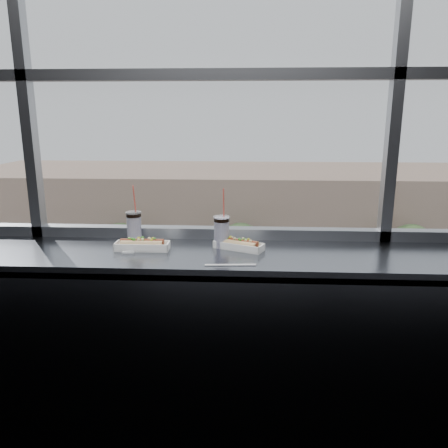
# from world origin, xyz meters

# --- Properties ---
(wall_back_lower) EXTENTS (6.00, 0.00, 6.00)m
(wall_back_lower) POSITION_xyz_m (0.00, 1.50, 0.55)
(wall_back_lower) COLOR black
(wall_back_lower) RESTS_ON ground
(window_glass) EXTENTS (6.00, 0.00, 6.00)m
(window_glass) POSITION_xyz_m (0.00, 1.52, 2.30)
(window_glass) COLOR silver
(window_glass) RESTS_ON ground
(window_mullions) EXTENTS (6.00, 0.08, 2.40)m
(window_mullions) POSITION_xyz_m (0.00, 1.50, 2.30)
(window_mullions) COLOR gray
(window_mullions) RESTS_ON ground
(counter) EXTENTS (6.00, 0.55, 0.06)m
(counter) POSITION_xyz_m (0.00, 1.23, 1.07)
(counter) COLOR slate
(counter) RESTS_ON ground
(counter_fascia) EXTENTS (6.00, 0.04, 1.04)m
(counter_fascia) POSITION_xyz_m (0.00, 0.97, 0.55)
(counter_fascia) COLOR slate
(counter_fascia) RESTS_ON ground
(hotdog_tray_left) EXTENTS (0.28, 0.09, 0.07)m
(hotdog_tray_left) POSITION_xyz_m (-0.32, 1.24, 1.13)
(hotdog_tray_left) COLOR white
(hotdog_tray_left) RESTS_ON counter
(hotdog_tray_right) EXTENTS (0.28, 0.19, 0.07)m
(hotdog_tray_right) POSITION_xyz_m (0.18, 1.28, 1.13)
(hotdog_tray_right) COLOR white
(hotdog_tray_right) RESTS_ON counter
(soda_cup_left) EXTENTS (0.09, 0.09, 0.32)m
(soda_cup_left) POSITION_xyz_m (-0.41, 1.40, 1.19)
(soda_cup_left) COLOR white
(soda_cup_left) RESTS_ON counter
(soda_cup_right) EXTENTS (0.09, 0.09, 0.32)m
(soda_cup_right) POSITION_xyz_m (0.09, 1.31, 1.19)
(soda_cup_right) COLOR white
(soda_cup_right) RESTS_ON counter
(loose_straw) EXTENTS (0.24, 0.03, 0.01)m
(loose_straw) POSITION_xyz_m (0.15, 1.01, 1.10)
(loose_straw) COLOR white
(loose_straw) RESTS_ON counter
(wrapper) EXTENTS (0.08, 0.06, 0.02)m
(wrapper) POSITION_xyz_m (-0.38, 1.17, 1.11)
(wrapper) COLOR silver
(wrapper) RESTS_ON counter
(plaza_ground) EXTENTS (120.00, 120.00, 0.00)m
(plaza_ground) POSITION_xyz_m (0.00, 45.00, -11.00)
(plaza_ground) COLOR gray
(plaza_ground) RESTS_ON ground
(street_asphalt) EXTENTS (80.00, 10.00, 0.06)m
(street_asphalt) POSITION_xyz_m (0.00, 21.50, -10.97)
(street_asphalt) COLOR black
(street_asphalt) RESTS_ON plaza_ground
(far_sidewalk) EXTENTS (80.00, 6.00, 0.04)m
(far_sidewalk) POSITION_xyz_m (0.00, 29.50, -10.98)
(far_sidewalk) COLOR gray
(far_sidewalk) RESTS_ON plaza_ground
(far_building) EXTENTS (50.00, 14.00, 8.00)m
(far_building) POSITION_xyz_m (0.00, 39.50, -7.00)
(far_building) COLOR #9D7E69
(far_building) RESTS_ON plaza_ground
(car_near_b) EXTENTS (2.97, 6.45, 2.11)m
(car_near_b) POSITION_xyz_m (-7.27, 17.50, -9.89)
(car_near_b) COLOR #3A3131
(car_near_b) RESTS_ON street_asphalt
(car_far_a) EXTENTS (2.79, 5.99, 1.95)m
(car_far_a) POSITION_xyz_m (-11.04, 25.50, -9.96)
(car_far_a) COLOR black
(car_far_a) RESTS_ON street_asphalt
(car_near_c) EXTENTS (3.04, 5.95, 1.90)m
(car_near_c) POSITION_xyz_m (-1.03, 17.50, -9.99)
(car_near_c) COLOR #5E000B
(car_near_c) RESTS_ON street_asphalt
(car_near_d) EXTENTS (2.80, 5.69, 1.83)m
(car_near_d) POSITION_xyz_m (6.66, 17.50, -10.02)
(car_near_d) COLOR white
(car_near_d) RESTS_ON street_asphalt
(car_far_b) EXTENTS (3.05, 6.26, 2.02)m
(car_far_b) POSITION_xyz_m (3.10, 25.50, -9.93)
(car_far_b) COLOR maroon
(car_far_b) RESTS_ON street_asphalt
(car_far_c) EXTENTS (3.34, 7.04, 2.28)m
(car_far_c) POSITION_xyz_m (12.04, 25.50, -9.80)
(car_far_c) COLOR white
(car_far_c) RESTS_ON street_asphalt
(pedestrian_a) EXTENTS (0.68, 0.91, 2.04)m
(pedestrian_a) POSITION_xyz_m (-4.68, 30.25, -9.94)
(pedestrian_a) COLOR #66605B
(pedestrian_a) RESTS_ON far_sidewalk
(pedestrian_b) EXTENTS (0.98, 0.74, 2.21)m
(pedestrian_b) POSITION_xyz_m (0.73, 30.63, -9.86)
(pedestrian_b) COLOR #66605B
(pedestrian_b) RESTS_ON far_sidewalk
(pedestrian_d) EXTENTS (0.69, 0.92, 2.06)m
(pedestrian_d) POSITION_xyz_m (8.41, 30.25, -9.93)
(pedestrian_d) COLOR #66605B
(pedestrian_d) RESTS_ON far_sidewalk
(pedestrian_c) EXTENTS (0.63, 0.84, 1.89)m
(pedestrian_c) POSITION_xyz_m (5.10, 28.99, -10.01)
(pedestrian_c) COLOR #66605B
(pedestrian_c) RESTS_ON far_sidewalk
(tree_left) EXTENTS (3.30, 3.30, 5.16)m
(tree_left) POSITION_xyz_m (-9.11, 29.50, -7.50)
(tree_left) COLOR #47382B
(tree_left) RESTS_ON far_sidewalk
(tree_center) EXTENTS (3.39, 3.39, 5.29)m
(tree_center) POSITION_xyz_m (-0.26, 29.50, -7.41)
(tree_center) COLOR #47382B
(tree_center) RESTS_ON far_sidewalk
(tree_right) EXTENTS (3.43, 3.43, 5.36)m
(tree_right) POSITION_xyz_m (11.89, 29.50, -7.36)
(tree_right) COLOR #47382B
(tree_right) RESTS_ON far_sidewalk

